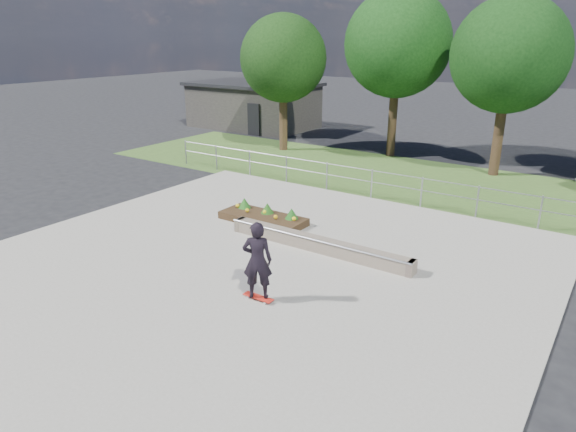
# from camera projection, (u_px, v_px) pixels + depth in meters

# --- Properties ---
(ground) EXTENTS (120.00, 120.00, 0.00)m
(ground) POSITION_uv_depth(u_px,v_px,m) (251.00, 267.00, 14.17)
(ground) COLOR black
(ground) RESTS_ON ground
(grass_verge) EXTENTS (30.00, 8.00, 0.02)m
(grass_verge) POSITION_uv_depth(u_px,v_px,m) (405.00, 179.00, 22.72)
(grass_verge) COLOR #345220
(grass_verge) RESTS_ON ground
(concrete_slab) EXTENTS (15.00, 15.00, 0.06)m
(concrete_slab) POSITION_uv_depth(u_px,v_px,m) (251.00, 266.00, 14.16)
(concrete_slab) COLOR gray
(concrete_slab) RESTS_ON ground
(fence) EXTENTS (20.06, 0.06, 1.20)m
(fence) POSITION_uv_depth(u_px,v_px,m) (372.00, 180.00, 19.74)
(fence) COLOR #93969B
(fence) RESTS_ON ground
(building) EXTENTS (8.40, 5.40, 3.00)m
(building) POSITION_uv_depth(u_px,v_px,m) (253.00, 105.00, 35.12)
(building) COLOR #2A2825
(building) RESTS_ON ground
(tree_far_left) EXTENTS (4.55, 4.55, 7.15)m
(tree_far_left) POSITION_uv_depth(u_px,v_px,m) (283.00, 59.00, 26.92)
(tree_far_left) COLOR #352215
(tree_far_left) RESTS_ON ground
(tree_mid_left) EXTENTS (5.25, 5.25, 8.25)m
(tree_mid_left) POSITION_uv_depth(u_px,v_px,m) (398.00, 44.00, 25.29)
(tree_mid_left) COLOR black
(tree_mid_left) RESTS_ON ground
(tree_mid_right) EXTENTS (4.90, 4.90, 7.70)m
(tree_mid_right) POSITION_uv_depth(u_px,v_px,m) (509.00, 55.00, 21.70)
(tree_mid_right) COLOR #301E13
(tree_mid_right) RESTS_ON ground
(grind_ledge) EXTENTS (6.00, 0.44, 0.43)m
(grind_ledge) POSITION_uv_depth(u_px,v_px,m) (317.00, 244.00, 15.05)
(grind_ledge) COLOR brown
(grind_ledge) RESTS_ON concrete_slab
(planter_bed) EXTENTS (3.00, 1.20, 0.61)m
(planter_bed) POSITION_uv_depth(u_px,v_px,m) (264.00, 216.00, 17.38)
(planter_bed) COLOR black
(planter_bed) RESTS_ON concrete_slab
(skateboarder) EXTENTS (0.83, 0.75, 1.99)m
(skateboarder) POSITION_uv_depth(u_px,v_px,m) (257.00, 261.00, 11.96)
(skateboarder) COLOR silver
(skateboarder) RESTS_ON concrete_slab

